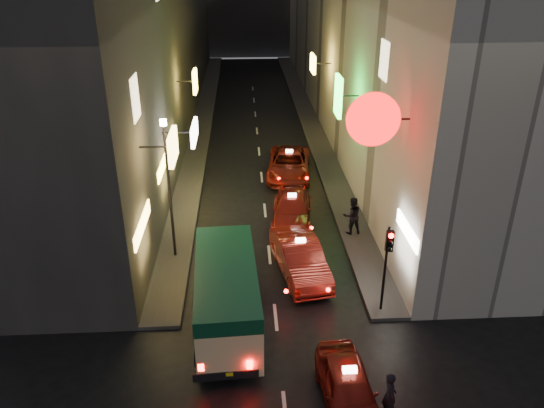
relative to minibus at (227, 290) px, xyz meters
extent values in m
cube|color=#3C3936|center=(-6.23, 25.97, 7.37)|extent=(6.00, 52.00, 18.00)
cube|color=#FFC859|center=(-1.96, 3.74, 4.03)|extent=(0.18, 1.83, 1.13)
cube|color=white|center=(-1.66, 9.41, 2.74)|extent=(0.18, 2.45, 0.86)
cube|color=yellow|center=(-2.12, 16.75, 3.58)|extent=(0.18, 1.53, 1.34)
cube|color=#FFC859|center=(-3.21, 2.53, 1.37)|extent=(0.10, 3.32, 0.55)
cube|color=yellow|center=(-3.21, 8.85, 1.37)|extent=(0.10, 3.85, 0.55)
cube|color=#FFC859|center=(-3.21, 12.53, 1.37)|extent=(0.10, 3.10, 0.55)
cube|color=#FFE5B2|center=(-3.22, 3.97, 5.87)|extent=(0.06, 1.30, 1.60)
cube|color=#BBB4AB|center=(9.77, 25.97, 7.37)|extent=(6.00, 52.00, 18.00)
cylinder|color=#F20A0A|center=(5.43, 2.77, 5.26)|extent=(1.98, 0.18, 1.98)
cube|color=#32FF37|center=(5.69, 11.36, 3.93)|extent=(0.18, 1.46, 2.08)
cube|color=yellow|center=(5.53, 20.46, 3.83)|extent=(0.18, 1.78, 1.16)
cube|color=white|center=(6.75, 1.47, 1.37)|extent=(0.10, 2.59, 0.55)
cube|color=#FFE5B2|center=(6.76, 6.97, 6.57)|extent=(0.06, 1.30, 1.60)
cube|color=#403E3C|center=(-2.48, 25.97, -1.56)|extent=(1.50, 52.00, 0.15)
cube|color=#403E3C|center=(6.02, 25.97, -1.56)|extent=(1.50, 52.00, 0.15)
cube|color=beige|center=(0.00, -0.02, -0.16)|extent=(2.39, 6.06, 2.19)
cube|color=#0C3E26|center=(0.00, -0.02, 0.68)|extent=(2.41, 6.08, 0.55)
cube|color=black|center=(0.00, 0.28, 0.05)|extent=(2.30, 3.68, 0.50)
cube|color=black|center=(0.00, -2.95, -1.11)|extent=(2.05, 0.28, 0.30)
cube|color=#FF0A05|center=(-0.75, -3.02, -0.71)|extent=(0.18, 0.06, 0.28)
cube|color=#FF0A05|center=(0.75, -3.02, -0.71)|extent=(0.18, 0.06, 0.28)
cylinder|color=black|center=(-0.92, 1.89, -1.26)|extent=(0.22, 0.76, 0.76)
cylinder|color=black|center=(0.92, -1.93, -1.26)|extent=(0.22, 0.76, 0.76)
imported|color=maroon|center=(3.66, -3.88, -0.87)|extent=(2.22, 4.89, 1.52)
cube|color=white|center=(3.66, -3.88, -0.02)|extent=(0.43, 0.20, 0.16)
imported|color=maroon|center=(2.97, 3.36, -0.74)|extent=(3.23, 5.94, 1.79)
cube|color=white|center=(2.97, 3.36, 0.25)|extent=(0.44, 0.25, 0.16)
sphere|color=#FF0A05|center=(2.18, 0.81, -0.71)|extent=(0.16, 0.16, 0.16)
sphere|color=#FF0A05|center=(3.77, 0.81, -0.71)|extent=(0.16, 0.16, 0.16)
imported|color=maroon|center=(3.07, 8.16, -0.84)|extent=(2.65, 5.20, 1.59)
cube|color=white|center=(3.07, 8.16, 0.04)|extent=(0.44, 0.23, 0.16)
sphere|color=#FF0A05|center=(2.36, 5.90, -0.82)|extent=(0.16, 0.16, 0.16)
sphere|color=#FF0A05|center=(3.77, 5.90, -0.82)|extent=(0.16, 0.16, 0.16)
imported|color=maroon|center=(3.43, 14.06, -0.75)|extent=(2.89, 5.76, 1.76)
cube|color=white|center=(3.43, 14.06, 0.22)|extent=(0.44, 0.23, 0.16)
sphere|color=#FF0A05|center=(2.65, 11.55, -0.73)|extent=(0.16, 0.16, 0.16)
sphere|color=#FF0A05|center=(4.21, 11.55, -0.73)|extent=(0.16, 0.16, 0.16)
imported|color=black|center=(4.78, -4.32, -0.74)|extent=(0.46, 0.63, 1.78)
imported|color=black|center=(5.77, 6.54, -0.44)|extent=(0.86, 0.62, 2.08)
cylinder|color=black|center=(5.77, 0.57, 0.27)|extent=(0.10, 0.10, 3.50)
cube|color=black|center=(5.77, 0.39, 1.57)|extent=(0.26, 0.18, 0.80)
sphere|color=#FF0A05|center=(5.77, 0.28, 1.84)|extent=(0.18, 0.18, 0.18)
sphere|color=black|center=(5.77, 0.28, 1.57)|extent=(0.17, 0.17, 0.17)
sphere|color=black|center=(5.77, 0.28, 1.30)|extent=(0.17, 0.17, 0.17)
cylinder|color=black|center=(-2.43, 4.97, 1.52)|extent=(0.12, 0.12, 6.00)
cylinder|color=#FFE5BF|center=(-2.43, 4.97, 4.62)|extent=(0.28, 0.28, 0.25)
camera|label=1|loc=(0.72, -15.52, 10.83)|focal=35.00mm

